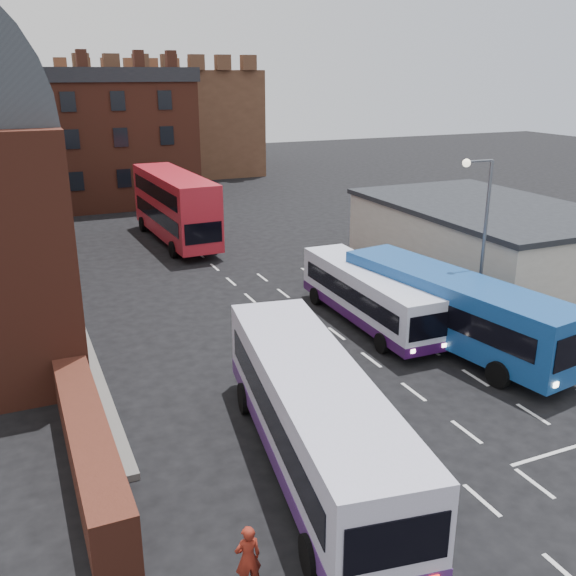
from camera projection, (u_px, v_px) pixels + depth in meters
name	position (u px, v px, depth m)	size (l,w,h in m)	color
ground	(405.00, 433.00, 22.12)	(180.00, 180.00, 0.00)	black
forecourt_wall	(89.00, 447.00, 19.67)	(1.20, 10.00, 1.80)	#602B1E
cream_building	(485.00, 238.00, 39.30)	(10.40, 16.40, 4.25)	beige
brick_terrace	(67.00, 145.00, 57.94)	(22.00, 10.00, 11.00)	brown
castle_keep	(151.00, 121.00, 79.70)	(22.00, 22.00, 12.00)	brown
bus_white_outbound	(313.00, 411.00, 19.61)	(4.69, 12.66, 3.37)	silver
bus_white_inbound	(369.00, 293.00, 31.17)	(2.64, 10.15, 2.76)	white
bus_blue	(453.00, 306.00, 28.49)	(4.62, 12.31, 3.28)	#16478F
bus_red_double	(175.00, 206.00, 46.07)	(3.51, 12.55, 4.98)	red
street_lamp	(480.00, 229.00, 29.60)	(1.68, 0.36, 8.20)	slate
pedestrian_red	(248.00, 558.00, 15.20)	(0.65, 0.43, 1.79)	maroon
pedestrian_beige	(317.00, 462.00, 19.32)	(0.65, 0.51, 1.34)	tan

